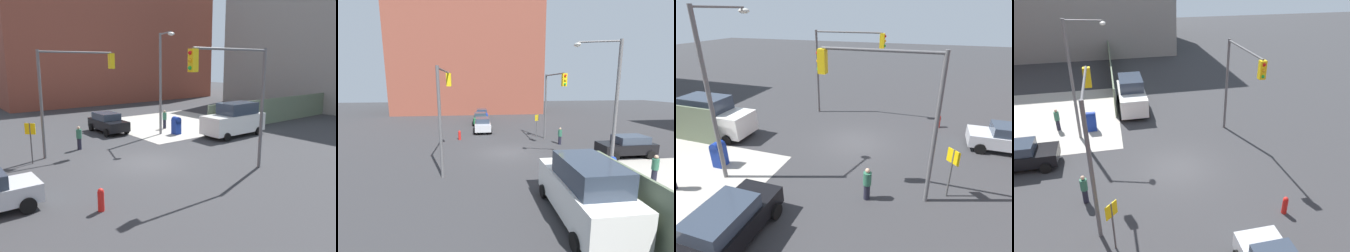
# 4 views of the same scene
# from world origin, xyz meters

# --- Properties ---
(ground_plane) EXTENTS (120.00, 120.00, 0.00)m
(ground_plane) POSITION_xyz_m (0.00, 0.00, 0.00)
(ground_plane) COLOR #333335
(sidewalk_corner) EXTENTS (12.00, 12.00, 0.01)m
(sidewalk_corner) POSITION_xyz_m (9.00, 9.00, 0.01)
(sidewalk_corner) COLOR #ADA89E
(sidewalk_corner) RESTS_ON ground
(construction_fence) EXTENTS (19.87, 0.12, 2.40)m
(construction_fence) POSITION_xyz_m (17.94, 3.20, 1.20)
(construction_fence) COLOR #607056
(construction_fence) RESTS_ON ground
(traffic_signal_nw_corner) EXTENTS (5.08, 0.36, 6.50)m
(traffic_signal_nw_corner) POSITION_xyz_m (-2.58, 4.50, 4.61)
(traffic_signal_nw_corner) COLOR #59595B
(traffic_signal_nw_corner) RESTS_ON ground
(traffic_signal_se_corner) EXTENTS (5.39, 0.36, 6.50)m
(traffic_signal_se_corner) POSITION_xyz_m (2.45, -4.50, 4.63)
(traffic_signal_se_corner) COLOR #59595B
(traffic_signal_se_corner) RESTS_ON ground
(street_lamp_corner) EXTENTS (1.09, 2.57, 8.00)m
(street_lamp_corner) POSITION_xyz_m (5.09, 5.45, 4.70)
(street_lamp_corner) COLOR slate
(street_lamp_corner) RESTS_ON ground
(warning_sign_two_way) EXTENTS (0.48, 0.48, 2.40)m
(warning_sign_two_way) POSITION_xyz_m (-5.40, 3.88, 1.64)
(warning_sign_two_way) COLOR #4C4C4C
(warning_sign_two_way) RESTS_ON ground
(mailbox_blue) EXTENTS (0.56, 0.64, 1.43)m
(mailbox_blue) POSITION_xyz_m (6.20, 5.00, 0.76)
(mailbox_blue) COLOR navy
(mailbox_blue) RESTS_ON ground
(fire_hydrant) EXTENTS (0.26, 0.26, 0.94)m
(fire_hydrant) POSITION_xyz_m (-5.00, -4.20, 0.49)
(fire_hydrant) COLOR red
(fire_hydrant) RESTS_ON ground
(sedan_black) EXTENTS (2.02, 4.18, 1.62)m
(sedan_black) POSITION_xyz_m (2.09, 9.03, 0.84)
(sedan_black) COLOR black
(sedan_black) RESTS_ON ground
(van_white_delivery) EXTENTS (5.40, 2.32, 2.62)m
(van_white_delivery) POSITION_xyz_m (9.55, 1.80, 1.28)
(van_white_delivery) COLOR white
(van_white_delivery) RESTS_ON ground
(pedestrian_crossing) EXTENTS (0.36, 0.36, 1.59)m
(pedestrian_crossing) POSITION_xyz_m (-2.00, 5.20, 0.82)
(pedestrian_crossing) COLOR #2D664C
(pedestrian_crossing) RESTS_ON ground
(pedestrian_waiting) EXTENTS (0.36, 0.36, 1.63)m
(pedestrian_waiting) POSITION_xyz_m (6.80, 7.40, 0.84)
(pedestrian_waiting) COLOR #2D664C
(pedestrian_waiting) RESTS_ON ground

